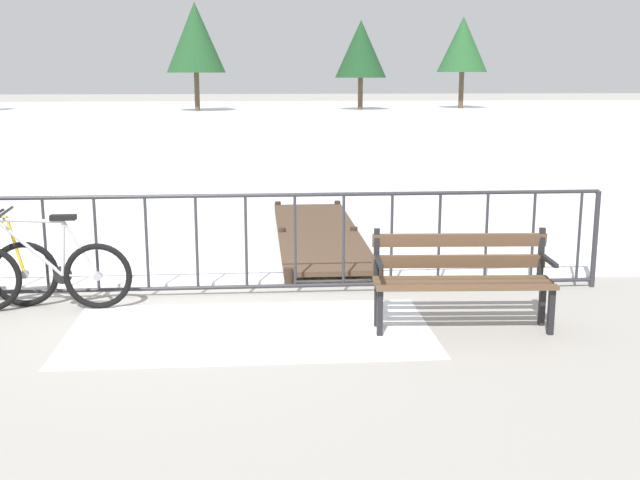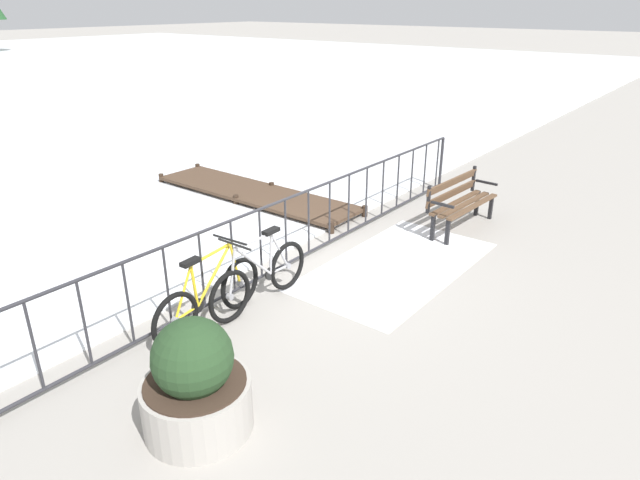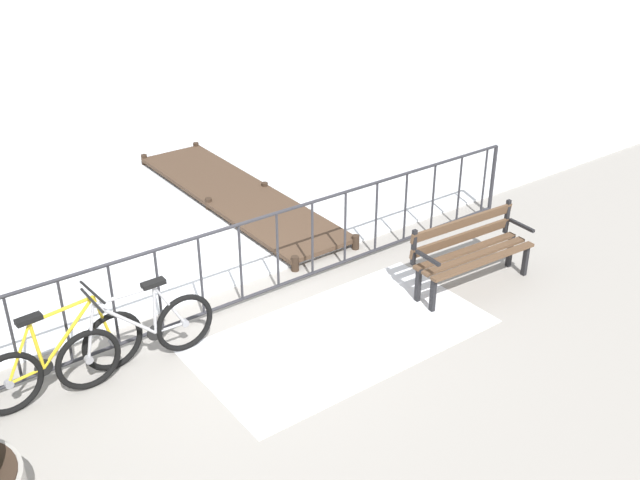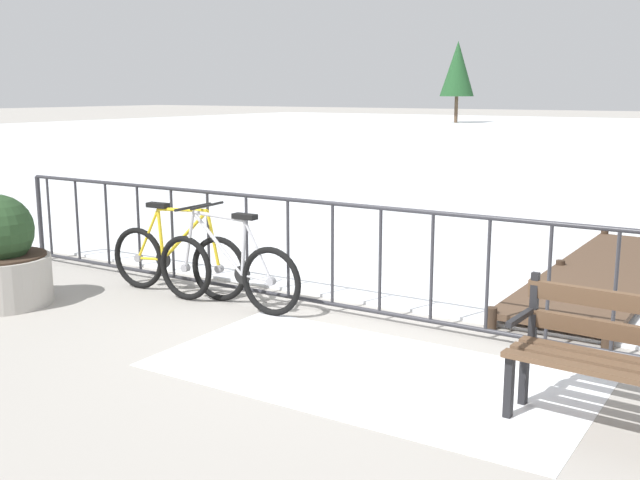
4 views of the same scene
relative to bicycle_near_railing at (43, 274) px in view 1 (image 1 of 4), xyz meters
name	(u,v)px [view 1 (image 1 of 4)]	position (x,y,z in m)	size (l,w,h in m)	color
ground_plane	(174,296)	(1.20, 0.41, -0.37)	(160.00, 160.00, 0.00)	#9E9991
frozen_pond	(238,123)	(1.20, 28.81, -0.35)	(80.00, 56.00, 0.03)	white
snow_patch	(250,330)	(2.01, -0.79, -0.36)	(3.26, 1.71, 0.01)	white
railing_fence	(172,243)	(1.20, 0.41, 0.19)	(9.06, 0.06, 1.07)	#2D2D33
bicycle_near_railing	(43,274)	(0.00, 0.00, 0.00)	(1.71, 0.52, 0.97)	black
park_bench	(462,273)	(3.92, -0.83, 0.14)	(1.62, 0.57, 0.89)	brown
wooden_dock	(318,233)	(2.91, 2.95, -0.25)	(1.10, 4.59, 0.20)	#4C3828
tree_far_west	(463,45)	(15.32, 43.16, 3.67)	(3.22, 3.22, 5.80)	brown
tree_west_mid	(195,38)	(-1.48, 40.67, 3.94)	(3.50, 3.50, 6.36)	brown
tree_east_mid	(361,49)	(8.53, 41.59, 3.33)	(3.17, 3.17, 5.45)	brown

